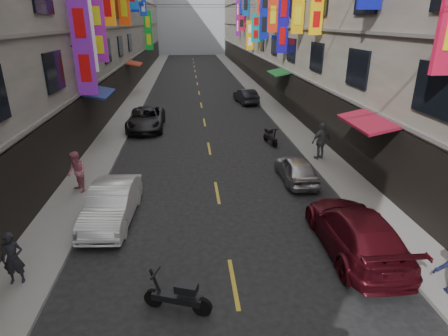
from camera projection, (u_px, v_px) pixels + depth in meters
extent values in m
cube|color=slate|center=(140.00, 93.00, 37.77)|extent=(2.00, 90.00, 0.12)
cube|color=slate|center=(257.00, 91.00, 38.82)|extent=(2.00, 90.00, 0.12)
cube|color=black|center=(129.00, 79.00, 37.16)|extent=(0.12, 85.50, 3.00)
cube|color=#66635E|center=(127.00, 61.00, 36.53)|extent=(0.16, 90.00, 0.14)
cube|color=#66635E|center=(124.00, 26.00, 35.36)|extent=(0.16, 90.00, 0.14)
cube|color=black|center=(266.00, 77.00, 38.38)|extent=(0.12, 85.50, 3.00)
cube|color=#66635E|center=(267.00, 60.00, 37.75)|extent=(0.16, 90.00, 0.14)
cube|color=#66635E|center=(268.00, 26.00, 36.58)|extent=(0.16, 90.00, 0.14)
cube|color=#A7AFBA|center=(190.00, 0.00, 80.59)|extent=(18.00, 8.00, 22.00)
cube|color=#6B1B99|center=(83.00, 46.00, 19.17)|extent=(0.99, 0.18, 4.98)
cylinder|color=black|center=(82.00, 46.00, 19.16)|extent=(1.09, 0.08, 0.08)
cube|color=silver|center=(88.00, 36.00, 20.75)|extent=(0.73, 0.18, 3.86)
cylinder|color=black|center=(87.00, 36.00, 20.75)|extent=(0.83, 0.08, 0.08)
cube|color=yellow|center=(317.00, 7.00, 21.68)|extent=(0.75, 0.18, 3.11)
cylinder|color=black|center=(318.00, 7.00, 21.69)|extent=(0.85, 0.08, 0.08)
cube|color=#851888|center=(98.00, 30.00, 22.67)|extent=(0.94, 0.18, 3.75)
cylinder|color=black|center=(97.00, 30.00, 22.66)|extent=(1.04, 0.08, 0.08)
cube|color=#DDA20C|center=(299.00, 1.00, 25.02)|extent=(0.82, 0.18, 4.11)
cylinder|color=black|center=(299.00, 1.00, 25.03)|extent=(0.92, 0.08, 0.08)
cube|color=#160D9B|center=(283.00, 22.00, 29.32)|extent=(0.81, 0.18, 4.69)
cylinder|color=black|center=(284.00, 22.00, 29.33)|extent=(0.91, 0.08, 0.08)
cube|color=red|center=(274.00, 1.00, 32.04)|extent=(0.88, 0.18, 5.07)
cylinder|color=black|center=(274.00, 1.00, 32.04)|extent=(0.98, 0.08, 0.08)
cube|color=#0D1C9A|center=(264.00, 12.00, 35.97)|extent=(0.86, 0.18, 4.92)
cylinder|color=black|center=(265.00, 12.00, 35.98)|extent=(0.96, 0.08, 0.08)
cube|color=red|center=(261.00, 1.00, 37.93)|extent=(0.67, 0.18, 2.82)
cylinder|color=black|center=(261.00, 1.00, 37.93)|extent=(0.77, 0.08, 0.08)
cube|color=#0B888B|center=(256.00, 28.00, 40.46)|extent=(0.93, 0.18, 2.94)
cylinder|color=black|center=(256.00, 28.00, 40.46)|extent=(1.03, 0.08, 0.08)
cube|color=#D4980B|center=(250.00, 35.00, 44.40)|extent=(0.89, 0.18, 3.29)
cylinder|color=black|center=(251.00, 35.00, 44.40)|extent=(0.99, 0.08, 0.08)
cube|color=#1034C4|center=(143.00, 0.00, 47.68)|extent=(0.82, 0.18, 3.80)
cylinder|color=black|center=(142.00, 0.00, 47.68)|extent=(0.92, 0.08, 0.08)
cube|color=#BB1139|center=(242.00, 17.00, 50.71)|extent=(0.88, 0.18, 3.42)
cylinder|color=black|center=(242.00, 17.00, 50.72)|extent=(0.98, 0.08, 0.08)
cube|color=#0C8D26|center=(148.00, 31.00, 52.27)|extent=(1.06, 0.18, 5.17)
cylinder|color=black|center=(148.00, 31.00, 52.27)|extent=(1.16, 0.08, 0.08)
cube|color=#6D167E|center=(238.00, 18.00, 54.86)|extent=(0.66, 0.18, 5.10)
cylinder|color=black|center=(238.00, 18.00, 54.87)|extent=(0.76, 0.08, 0.08)
cube|color=maroon|center=(368.00, 121.00, 15.54)|extent=(1.39, 3.20, 0.41)
cube|color=navy|center=(99.00, 92.00, 21.84)|extent=(1.39, 3.20, 0.41)
cube|color=#12451B|center=(279.00, 72.00, 30.36)|extent=(1.39, 3.20, 0.41)
cube|color=maroon|center=(134.00, 63.00, 36.66)|extent=(1.39, 3.20, 0.41)
cylinder|color=black|center=(195.00, 5.00, 42.57)|extent=(14.00, 0.04, 0.04)
cube|color=gold|center=(234.00, 283.00, 10.53)|extent=(0.12, 2.20, 0.01)
cube|color=gold|center=(217.00, 192.00, 16.09)|extent=(0.12, 2.20, 0.01)
cube|color=gold|center=(209.00, 148.00, 21.64)|extent=(0.12, 2.20, 0.01)
cube|color=gold|center=(204.00, 122.00, 27.20)|extent=(0.12, 2.20, 0.01)
cube|color=gold|center=(201.00, 105.00, 32.76)|extent=(0.12, 2.20, 0.01)
cube|color=gold|center=(199.00, 93.00, 38.31)|extent=(0.12, 2.20, 0.01)
cube|color=gold|center=(197.00, 84.00, 43.87)|extent=(0.12, 2.20, 0.01)
cube|color=gold|center=(196.00, 77.00, 49.43)|extent=(0.12, 2.20, 0.01)
cube|color=gold|center=(195.00, 71.00, 54.98)|extent=(0.12, 2.20, 0.01)
cube|color=gold|center=(194.00, 66.00, 60.54)|extent=(0.12, 2.20, 0.01)
cube|color=gold|center=(194.00, 63.00, 66.10)|extent=(0.12, 2.20, 0.01)
cube|color=gold|center=(193.00, 59.00, 71.66)|extent=(0.12, 2.20, 0.01)
cylinder|color=black|center=(154.00, 298.00, 9.60)|extent=(0.51, 0.28, 0.50)
cylinder|color=black|center=(202.00, 307.00, 9.31)|extent=(0.51, 0.28, 0.50)
cube|color=black|center=(177.00, 298.00, 9.40)|extent=(1.33, 0.72, 0.18)
cube|color=black|center=(186.00, 288.00, 9.21)|extent=(0.63, 0.49, 0.22)
cylinder|color=black|center=(156.00, 284.00, 9.42)|extent=(0.36, 0.19, 0.88)
cylinder|color=black|center=(155.00, 273.00, 9.29)|extent=(0.22, 0.49, 0.06)
cylinder|color=black|center=(275.00, 143.00, 21.74)|extent=(0.22, 0.51, 0.50)
cylinder|color=black|center=(266.00, 137.00, 22.89)|extent=(0.22, 0.51, 0.50)
cube|color=black|center=(270.00, 138.00, 22.26)|extent=(0.56, 1.33, 0.18)
cube|color=black|center=(269.00, 131.00, 22.35)|extent=(0.43, 0.60, 0.22)
cylinder|color=black|center=(274.00, 135.00, 21.66)|extent=(0.15, 0.36, 0.88)
cylinder|color=black|center=(275.00, 130.00, 21.53)|extent=(0.50, 0.16, 0.06)
imported|color=silver|center=(112.00, 204.00, 13.57)|extent=(1.73, 4.32, 1.40)
imported|color=black|center=(146.00, 119.00, 25.28)|extent=(2.34, 5.06, 1.41)
imported|color=#530E18|center=(355.00, 231.00, 11.75)|extent=(2.11, 5.06, 1.46)
imported|color=#ACACB0|center=(296.00, 169.00, 17.06)|extent=(1.42, 3.50, 1.19)
imported|color=#24242B|center=(246.00, 96.00, 33.30)|extent=(1.92, 4.02, 1.27)
imported|color=black|center=(13.00, 258.00, 10.13)|extent=(0.62, 0.58, 1.54)
imported|color=#C7697B|center=(77.00, 172.00, 15.58)|extent=(1.00, 1.04, 1.77)
imported|color=#5A595C|center=(321.00, 141.00, 19.35)|extent=(1.28, 1.00, 1.92)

